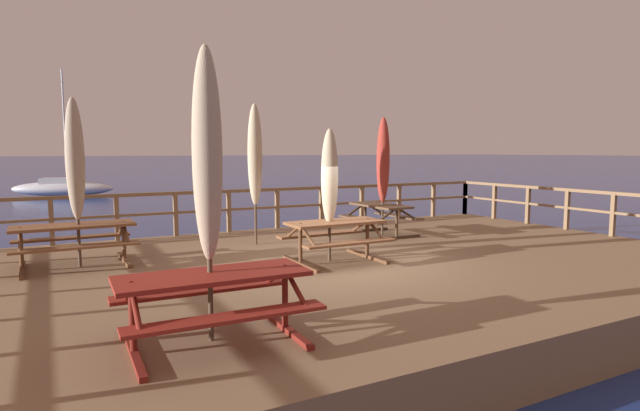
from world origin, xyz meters
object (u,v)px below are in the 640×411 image
at_px(patio_umbrella_tall_mid_left, 330,177).
at_px(sailboat_distant, 62,188).
at_px(picnic_table_mid_right, 214,292).
at_px(patio_umbrella_tall_back_right, 75,160).
at_px(picnic_table_mid_centre, 380,213).
at_px(picnic_table_back_right, 74,236).
at_px(patio_umbrella_short_mid, 207,156).
at_px(patio_umbrella_tall_front, 383,161).
at_px(patio_umbrella_short_front, 255,156).
at_px(picnic_table_front_left, 335,232).

relative_size(patio_umbrella_tall_mid_left, sailboat_distant, 0.32).
bearing_deg(picnic_table_mid_right, patio_umbrella_tall_back_right, 102.80).
height_order(picnic_table_mid_centre, sailboat_distant, sailboat_distant).
bearing_deg(sailboat_distant, picnic_table_back_right, -90.93).
distance_m(patio_umbrella_short_mid, patio_umbrella_tall_front, 7.60).
bearing_deg(picnic_table_mid_centre, picnic_table_back_right, -177.66).
relative_size(patio_umbrella_tall_back_right, patio_umbrella_short_front, 0.97).
xyz_separation_m(picnic_table_back_right, patio_umbrella_tall_front, (6.87, 0.27, 1.27)).
height_order(picnic_table_front_left, patio_umbrella_tall_mid_left, patio_umbrella_tall_mid_left).
relative_size(picnic_table_mid_right, sailboat_distant, 0.27).
height_order(patio_umbrella_short_front, sailboat_distant, sailboat_distant).
xyz_separation_m(picnic_table_mid_centre, patio_umbrella_tall_front, (0.06, -0.01, 1.28)).
relative_size(picnic_table_front_left, patio_umbrella_tall_back_right, 0.60).
relative_size(picnic_table_mid_right, patio_umbrella_short_mid, 0.65).
relative_size(picnic_table_mid_centre, patio_umbrella_tall_front, 0.59).
relative_size(patio_umbrella_short_mid, patio_umbrella_short_front, 1.02).
bearing_deg(picnic_table_mid_centre, patio_umbrella_tall_front, -10.42).
xyz_separation_m(patio_umbrella_tall_front, patio_umbrella_short_front, (-3.21, 0.28, 0.14)).
bearing_deg(patio_umbrella_tall_front, patio_umbrella_tall_mid_left, -142.31).
height_order(patio_umbrella_tall_back_right, patio_umbrella_short_front, patio_umbrella_short_front).
relative_size(patio_umbrella_tall_back_right, patio_umbrella_short_mid, 0.95).
bearing_deg(patio_umbrella_tall_front, picnic_table_back_right, -177.76).
bearing_deg(picnic_table_mid_right, patio_umbrella_short_mid, 101.45).
height_order(picnic_table_front_left, picnic_table_mid_centre, same).
height_order(picnic_table_mid_right, patio_umbrella_tall_mid_left, patio_umbrella_tall_mid_left).
height_order(picnic_table_mid_right, picnic_table_mid_centre, same).
bearing_deg(patio_umbrella_tall_front, patio_umbrella_short_front, 174.93).
relative_size(picnic_table_back_right, picnic_table_mid_centre, 1.21).
bearing_deg(sailboat_distant, patio_umbrella_short_front, -82.55).
distance_m(picnic_table_mid_centre, patio_umbrella_tall_mid_left, 3.42).
bearing_deg(patio_umbrella_tall_mid_left, patio_umbrella_tall_front, 37.69).
xyz_separation_m(picnic_table_mid_right, patio_umbrella_short_front, (2.52, 5.34, 1.41)).
bearing_deg(patio_umbrella_tall_front, patio_umbrella_tall_back_right, -177.24).
xyz_separation_m(picnic_table_back_right, sailboat_distant, (0.41, 25.43, -0.76)).
bearing_deg(picnic_table_back_right, picnic_table_front_left, -22.85).
relative_size(picnic_table_mid_right, patio_umbrella_short_front, 0.66).
xyz_separation_m(picnic_table_mid_centre, patio_umbrella_tall_mid_left, (-2.56, -2.03, 1.03)).
xyz_separation_m(patio_umbrella_tall_back_right, patio_umbrella_tall_mid_left, (4.19, -1.69, -0.33)).
distance_m(patio_umbrella_tall_mid_left, patio_umbrella_short_front, 2.41).
height_order(patio_umbrella_tall_back_right, patio_umbrella_short_mid, patio_umbrella_short_mid).
bearing_deg(patio_umbrella_tall_mid_left, patio_umbrella_short_mid, -136.55).
bearing_deg(patio_umbrella_short_front, sailboat_distant, 97.45).
bearing_deg(picnic_table_front_left, patio_umbrella_short_mid, -138.00).
bearing_deg(picnic_table_mid_centre, sailboat_distant, 104.28).
bearing_deg(patio_umbrella_short_front, picnic_table_mid_centre, -4.97).
distance_m(picnic_table_front_left, picnic_table_mid_centre, 3.25).
relative_size(picnic_table_front_left, sailboat_distant, 0.24).
bearing_deg(patio_umbrella_tall_back_right, picnic_table_mid_centre, 2.86).
distance_m(patio_umbrella_tall_mid_left, patio_umbrella_short_mid, 4.33).
bearing_deg(picnic_table_back_right, patio_umbrella_short_front, 8.58).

